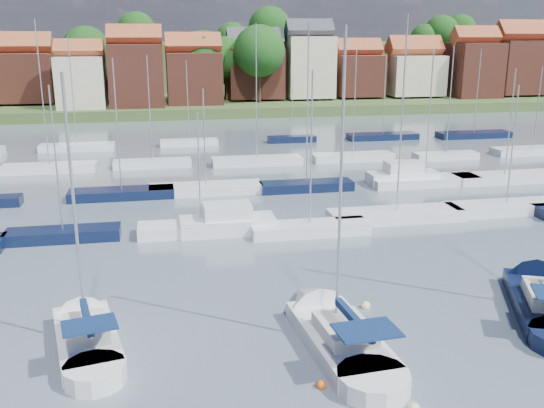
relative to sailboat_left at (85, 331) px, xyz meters
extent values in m
plane|color=#4A5A65|center=(14.04, 34.80, -0.36)|extent=(260.00, 260.00, 0.00)
cube|color=silver|center=(0.21, -1.04, -0.11)|extent=(3.91, 6.83, 1.20)
cone|color=silver|center=(-0.59, 2.89, -0.11)|extent=(3.25, 3.60, 2.68)
cylinder|color=silver|center=(0.85, -4.19, -0.11)|extent=(3.16, 3.16, 1.20)
cube|color=beige|center=(0.30, -1.48, 0.84)|extent=(2.37, 3.00, 0.70)
cylinder|color=#B2B2B7|center=(0.12, -0.60, 6.44)|extent=(0.14, 0.14, 11.91)
cylinder|color=#B2B2B7|center=(0.48, -2.35, 1.69)|extent=(0.81, 3.52, 0.10)
cube|color=#0F224B|center=(0.48, -2.35, 1.84)|extent=(0.97, 3.38, 0.35)
cube|color=#0F224B|center=(0.71, -3.49, 1.99)|extent=(2.55, 2.03, 0.08)
cube|color=silver|center=(11.95, -3.25, -0.11)|extent=(3.69, 7.69, 1.20)
cone|color=silver|center=(11.57, 1.40, -0.11)|extent=(3.39, 3.86, 3.11)
cylinder|color=silver|center=(12.24, -6.97, -0.11)|extent=(3.35, 3.35, 1.20)
cube|color=beige|center=(11.99, -3.76, 0.84)|extent=(2.42, 3.27, 0.70)
cylinder|color=#B2B2B7|center=(11.90, -2.73, 7.40)|extent=(0.14, 0.14, 13.82)
cylinder|color=#B2B2B7|center=(12.07, -4.80, 1.69)|extent=(0.43, 4.14, 0.10)
cube|color=#0F224B|center=(12.07, -4.80, 1.84)|extent=(0.61, 3.95, 0.35)
cube|color=#0F224B|center=(12.18, -6.14, 1.99)|extent=(2.78, 2.07, 0.08)
cone|color=black|center=(25.73, 2.90, -0.11)|extent=(4.47, 4.76, 3.26)
sphere|color=#D85914|center=(10.21, -6.35, -0.36)|extent=(0.45, 0.45, 0.45)
sphere|color=beige|center=(14.58, 0.65, -0.36)|extent=(0.53, 0.53, 0.53)
cube|color=black|center=(-3.07, 15.34, -0.01)|extent=(8.01, 2.24, 1.00)
cylinder|color=#B2B2B7|center=(-3.07, 15.34, 5.57)|extent=(0.12, 0.12, 10.16)
cube|color=silver|center=(6.77, 15.00, -0.01)|extent=(9.22, 2.58, 1.00)
cylinder|color=#B2B2B7|center=(6.77, 15.00, 4.58)|extent=(0.12, 0.12, 8.18)
cube|color=silver|center=(14.67, 13.40, -0.01)|extent=(8.78, 2.46, 1.00)
cylinder|color=#B2B2B7|center=(14.67, 13.40, 6.02)|extent=(0.12, 0.12, 11.06)
cube|color=silver|center=(22.27, 15.46, -0.01)|extent=(10.79, 3.02, 1.00)
cylinder|color=#B2B2B7|center=(22.27, 15.46, 7.92)|extent=(0.12, 0.12, 14.87)
cube|color=silver|center=(32.02, 15.82, -0.01)|extent=(10.13, 2.84, 1.00)
cylinder|color=#B2B2B7|center=(32.02, 15.82, 5.29)|extent=(0.12, 0.12, 9.59)
cube|color=silver|center=(8.73, 14.80, 0.14)|extent=(7.00, 2.60, 1.40)
cube|color=silver|center=(8.73, 14.80, 1.24)|extent=(3.50, 2.20, 1.30)
cube|color=black|center=(0.49, 26.43, -0.01)|extent=(9.30, 2.60, 1.00)
cylinder|color=#B2B2B7|center=(0.49, 26.43, 6.23)|extent=(0.12, 0.12, 11.48)
cube|color=silver|center=(8.10, 26.81, -0.01)|extent=(10.40, 2.91, 1.00)
cylinder|color=#B2B2B7|center=(8.10, 26.81, 4.87)|extent=(0.12, 0.12, 8.77)
cube|color=black|center=(17.52, 26.08, -0.01)|extent=(8.80, 2.46, 1.00)
cylinder|color=#B2B2B7|center=(17.52, 26.08, 7.65)|extent=(0.12, 0.12, 14.33)
cube|color=silver|center=(29.44, 25.96, -0.01)|extent=(10.73, 3.00, 1.00)
cylinder|color=#B2B2B7|center=(29.44, 25.96, 6.56)|extent=(0.12, 0.12, 12.14)
cube|color=silver|center=(37.86, 25.76, -0.01)|extent=(10.48, 2.93, 1.00)
cylinder|color=#B2B2B7|center=(37.86, 25.76, 5.63)|extent=(0.12, 0.12, 10.28)
cube|color=silver|center=(27.50, 26.80, 0.14)|extent=(7.00, 2.60, 1.40)
cube|color=silver|center=(27.50, 26.80, 1.24)|extent=(3.50, 2.20, 1.30)
cube|color=silver|center=(-7.68, 39.01, -0.01)|extent=(9.71, 2.72, 1.00)
cylinder|color=#B2B2B7|center=(-7.68, 39.01, 7.93)|extent=(0.12, 0.12, 14.88)
cube|color=silver|center=(3.20, 39.30, -0.01)|extent=(8.49, 2.38, 1.00)
cylinder|color=#B2B2B7|center=(3.20, 39.30, 6.15)|extent=(0.12, 0.12, 11.31)
cube|color=silver|center=(14.83, 38.57, -0.01)|extent=(10.16, 2.85, 1.00)
cylinder|color=#B2B2B7|center=(14.83, 38.57, 7.79)|extent=(0.12, 0.12, 14.59)
cube|color=silver|center=(26.21, 38.69, -0.01)|extent=(9.53, 2.67, 1.00)
cylinder|color=#B2B2B7|center=(26.21, 38.69, 6.45)|extent=(0.12, 0.12, 11.91)
cube|color=silver|center=(37.20, 37.30, -0.01)|extent=(7.62, 2.13, 1.00)
cylinder|color=#B2B2B7|center=(37.20, 37.30, 6.55)|extent=(0.12, 0.12, 12.13)
cube|color=silver|center=(49.26, 38.38, -0.01)|extent=(10.17, 2.85, 1.00)
cylinder|color=#B2B2B7|center=(49.26, 38.38, 5.36)|extent=(0.12, 0.12, 9.73)
cube|color=silver|center=(-6.22, 51.35, -0.01)|extent=(9.24, 2.59, 1.00)
cylinder|color=#B2B2B7|center=(-6.22, 51.35, 7.07)|extent=(0.12, 0.12, 13.17)
cube|color=silver|center=(7.96, 52.10, -0.01)|extent=(7.57, 2.12, 1.00)
cylinder|color=#B2B2B7|center=(7.96, 52.10, 5.61)|extent=(0.12, 0.12, 10.24)
cube|color=black|center=(21.92, 52.27, -0.01)|extent=(6.58, 1.84, 1.00)
cylinder|color=#B2B2B7|center=(21.92, 52.27, 4.49)|extent=(0.12, 0.12, 8.01)
cube|color=black|center=(34.98, 52.20, -0.01)|extent=(9.92, 2.78, 1.00)
cylinder|color=#B2B2B7|center=(34.98, 52.20, 5.95)|extent=(0.12, 0.12, 10.92)
cube|color=black|center=(48.32, 51.16, -0.01)|extent=(10.55, 2.95, 1.00)
cylinder|color=#B2B2B7|center=(48.32, 51.16, 6.25)|extent=(0.12, 0.12, 11.51)
cube|color=#485A2D|center=(14.04, 111.80, -0.06)|extent=(200.00, 70.00, 3.00)
cube|color=#485A2D|center=(14.04, 136.80, 4.64)|extent=(200.00, 60.00, 14.00)
cube|color=brown|center=(-19.61, 92.58, 6.20)|extent=(10.37, 9.97, 8.73)
cube|color=brown|center=(-19.61, 92.58, 11.84)|extent=(10.57, 5.13, 5.13)
cube|color=beige|center=(-8.71, 83.80, 5.72)|extent=(8.09, 8.80, 8.96)
cube|color=brown|center=(-8.71, 83.80, 11.19)|extent=(8.25, 4.00, 4.00)
cube|color=brown|center=(0.69, 84.73, 6.72)|extent=(9.36, 10.17, 10.97)
cube|color=brown|center=(0.69, 84.73, 13.35)|extent=(9.54, 4.63, 4.63)
cube|color=brown|center=(10.99, 86.44, 5.95)|extent=(9.90, 8.56, 9.42)
cube|color=brown|center=(10.99, 86.44, 11.87)|extent=(10.10, 4.90, 4.90)
cube|color=brown|center=(23.13, 91.44, 6.58)|extent=(10.59, 8.93, 9.49)
cube|color=#383A42|center=(23.13, 91.44, 12.63)|extent=(10.80, 5.24, 5.24)
cube|color=beige|center=(33.75, 90.59, 7.66)|extent=(9.01, 8.61, 11.65)
cube|color=#383A42|center=(33.75, 90.59, 14.59)|extent=(9.19, 4.46, 4.46)
cube|color=brown|center=(44.21, 91.79, 5.84)|extent=(9.10, 9.34, 8.00)
cube|color=brown|center=(44.21, 91.79, 10.96)|extent=(9.28, 4.50, 4.50)
cube|color=beige|center=(55.99, 91.39, 5.78)|extent=(10.86, 9.59, 7.88)
cube|color=brown|center=(55.99, 91.39, 11.05)|extent=(11.07, 5.37, 5.37)
cube|color=brown|center=(67.79, 88.71, 6.72)|extent=(9.18, 9.96, 10.97)
cube|color=brown|center=(67.79, 88.71, 13.33)|extent=(9.36, 4.54, 4.54)
cube|color=brown|center=(79.21, 90.01, 7.22)|extent=(11.39, 9.67, 10.76)
cube|color=brown|center=(79.21, 90.01, 14.00)|extent=(11.62, 5.64, 5.64)
cylinder|color=#382619|center=(70.81, 110.30, 8.15)|extent=(0.50, 0.50, 4.47)
sphere|color=#1F5119|center=(70.81, 110.30, 14.22)|extent=(8.18, 8.18, 8.18)
cylinder|color=#382619|center=(17.50, 90.72, 3.47)|extent=(0.50, 0.50, 4.46)
sphere|color=#1F5119|center=(17.50, 90.72, 9.52)|extent=(8.15, 8.15, 8.15)
cylinder|color=#382619|center=(29.26, 108.47, 8.21)|extent=(0.50, 0.50, 5.15)
sphere|color=#1F5119|center=(29.26, 108.47, 15.20)|extent=(9.41, 9.41, 9.41)
cylinder|color=#382619|center=(0.49, 111.11, 8.32)|extent=(0.50, 0.50, 4.56)
sphere|color=#1F5119|center=(0.49, 111.11, 14.51)|extent=(8.34, 8.34, 8.34)
cylinder|color=#382619|center=(-9.20, 100.04, 3.82)|extent=(0.50, 0.50, 5.15)
sphere|color=#1F5119|center=(-9.20, 100.04, 10.81)|extent=(9.42, 9.42, 9.42)
cylinder|color=#382619|center=(-24.64, 102.11, 6.40)|extent=(0.50, 0.50, 3.42)
sphere|color=#1F5119|center=(-24.64, 102.11, 11.04)|extent=(6.26, 6.26, 6.26)
cylinder|color=#382619|center=(27.79, 99.50, 3.12)|extent=(0.50, 0.50, 3.77)
sphere|color=#1F5119|center=(27.79, 99.50, 8.24)|extent=(6.89, 6.89, 6.89)
cylinder|color=#382619|center=(23.08, 85.74, 3.85)|extent=(0.50, 0.50, 5.21)
sphere|color=#1F5119|center=(23.08, 85.74, 10.92)|extent=(9.53, 9.53, 9.53)
cylinder|color=#382619|center=(75.97, 96.42, 2.73)|extent=(0.50, 0.50, 2.97)
sphere|color=#1F5119|center=(75.97, 96.42, 6.76)|extent=(5.44, 5.44, 5.44)
cylinder|color=#382619|center=(12.89, 88.55, 3.66)|extent=(0.50, 0.50, 4.84)
sphere|color=#1F5119|center=(12.89, 88.55, 10.23)|extent=(8.85, 8.85, 8.85)
cylinder|color=#382619|center=(66.72, 110.51, 7.81)|extent=(0.50, 0.50, 3.72)
sphere|color=#1F5119|center=(66.72, 110.51, 12.85)|extent=(6.80, 6.80, 6.80)
cylinder|color=#382619|center=(68.09, 88.92, 3.26)|extent=(0.50, 0.50, 4.05)
sphere|color=#1F5119|center=(68.09, 88.92, 8.75)|extent=(7.40, 7.40, 7.40)
cylinder|color=#382619|center=(20.87, 108.09, 7.55)|extent=(0.50, 0.50, 3.93)
sphere|color=#1F5119|center=(20.87, 108.09, 12.88)|extent=(7.19, 7.19, 7.19)
cylinder|color=#382619|center=(44.69, 94.97, 3.15)|extent=(0.50, 0.50, 3.82)
sphere|color=#1F5119|center=(44.69, 94.97, 8.34)|extent=(6.99, 6.99, 6.99)
cylinder|color=#382619|center=(-3.41, 87.92, 2.98)|extent=(0.50, 0.50, 3.48)
sphere|color=#1F5119|center=(-3.41, 87.92, 7.71)|extent=(6.37, 6.37, 6.37)
cylinder|color=#382619|center=(71.55, 97.60, 2.73)|extent=(0.50, 0.50, 2.99)
sphere|color=#1F5119|center=(71.55, 97.60, 6.78)|extent=(5.46, 5.46, 5.46)
cylinder|color=#382619|center=(17.64, 93.84, 2.86)|extent=(0.50, 0.50, 3.25)
sphere|color=#1F5119|center=(17.64, 93.84, 7.27)|extent=(5.94, 5.94, 5.94)
cylinder|color=#382619|center=(10.98, 95.53, 2.73)|extent=(0.50, 0.50, 2.98)
sphere|color=#1F5119|center=(10.98, 95.53, 6.78)|extent=(5.46, 5.46, 5.46)
cylinder|color=#382619|center=(78.70, 116.54, 8.99)|extent=(0.50, 0.50, 4.29)
sphere|color=#1F5119|center=(78.70, 116.54, 14.81)|extent=(7.84, 7.84, 7.84)
camera|label=1|loc=(4.02, -27.93, 13.93)|focal=40.00mm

